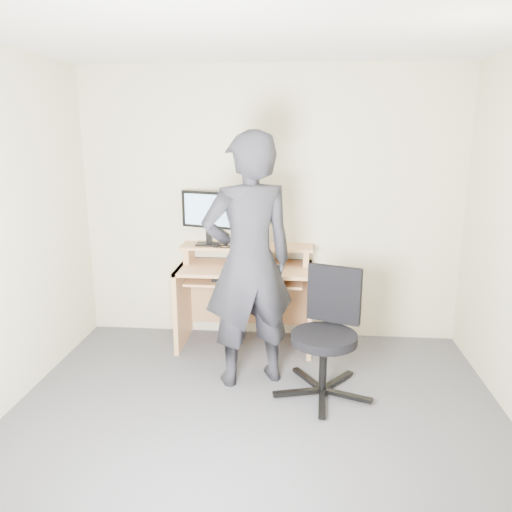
# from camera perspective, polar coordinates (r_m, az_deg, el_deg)

# --- Properties ---
(ground) EXTENTS (3.50, 3.50, 0.00)m
(ground) POSITION_cam_1_polar(r_m,az_deg,el_deg) (3.43, -0.45, -20.12)
(ground) COLOR #4C4C50
(ground) RESTS_ON ground
(back_wall) EXTENTS (3.50, 0.02, 2.50)m
(back_wall) POSITION_cam_1_polar(r_m,az_deg,el_deg) (4.63, 1.60, 5.71)
(back_wall) COLOR beige
(back_wall) RESTS_ON ground
(ceiling) EXTENTS (3.50, 3.50, 0.02)m
(ceiling) POSITION_cam_1_polar(r_m,az_deg,el_deg) (2.89, -0.55, 25.55)
(ceiling) COLOR white
(ceiling) RESTS_ON back_wall
(desk) EXTENTS (1.20, 0.60, 0.91)m
(desk) POSITION_cam_1_polar(r_m,az_deg,el_deg) (4.59, -1.13, -3.39)
(desk) COLOR tan
(desk) RESTS_ON ground
(monitor) EXTENTS (0.50, 0.19, 0.49)m
(monitor) POSITION_cam_1_polar(r_m,az_deg,el_deg) (4.53, -5.50, 4.89)
(monitor) COLOR black
(monitor) RESTS_ON desk
(external_drive) EXTENTS (0.11, 0.15, 0.20)m
(external_drive) POSITION_cam_1_polar(r_m,az_deg,el_deg) (4.55, -0.78, 2.51)
(external_drive) COLOR black
(external_drive) RESTS_ON desk
(travel_mug) EXTENTS (0.09, 0.09, 0.17)m
(travel_mug) POSITION_cam_1_polar(r_m,az_deg,el_deg) (4.53, -0.12, 2.22)
(travel_mug) COLOR silver
(travel_mug) RESTS_ON desk
(smartphone) EXTENTS (0.07, 0.13, 0.01)m
(smartphone) POSITION_cam_1_polar(r_m,az_deg,el_deg) (4.50, 3.03, 1.10)
(smartphone) COLOR black
(smartphone) RESTS_ON desk
(charger) EXTENTS (0.05, 0.05, 0.03)m
(charger) POSITION_cam_1_polar(r_m,az_deg,el_deg) (4.49, -4.62, 1.23)
(charger) COLOR black
(charger) RESTS_ON desk
(headphones) EXTENTS (0.17, 0.17, 0.06)m
(headphones) POSITION_cam_1_polar(r_m,az_deg,el_deg) (4.66, -3.03, 1.60)
(headphones) COLOR silver
(headphones) RESTS_ON desk
(keyboard) EXTENTS (0.47, 0.19, 0.03)m
(keyboard) POSITION_cam_1_polar(r_m,az_deg,el_deg) (4.40, -1.93, -2.56)
(keyboard) COLOR black
(keyboard) RESTS_ON desk
(mouse) EXTENTS (0.11, 0.09, 0.04)m
(mouse) POSITION_cam_1_polar(r_m,az_deg,el_deg) (4.33, 2.22, -1.40)
(mouse) COLOR black
(mouse) RESTS_ON desk
(office_chair) EXTENTS (0.74, 0.71, 0.92)m
(office_chair) POSITION_cam_1_polar(r_m,az_deg,el_deg) (3.77, 8.16, -8.20)
(office_chair) COLOR black
(office_chair) RESTS_ON ground
(person) EXTENTS (0.83, 0.70, 1.94)m
(person) POSITION_cam_1_polar(r_m,az_deg,el_deg) (3.74, -0.83, -0.70)
(person) COLOR black
(person) RESTS_ON ground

